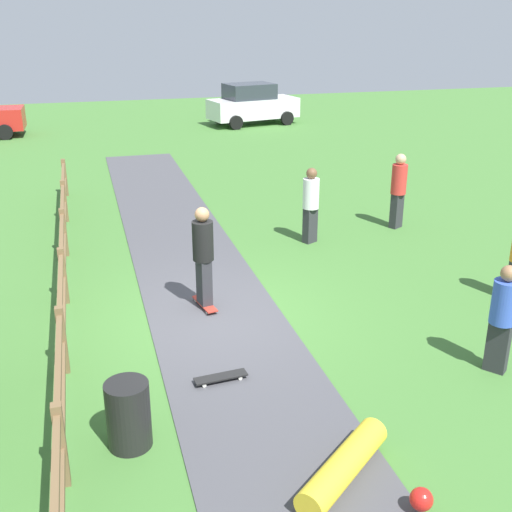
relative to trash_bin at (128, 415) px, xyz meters
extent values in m
plane|color=#427533|center=(1.80, 3.32, -0.45)|extent=(60.00, 60.00, 0.00)
cube|color=#47474C|center=(1.80, 3.32, -0.44)|extent=(2.40, 28.00, 0.02)
cube|color=brown|center=(-0.80, -0.54, 0.10)|extent=(0.12, 0.12, 1.10)
cube|color=brown|center=(-0.80, 2.03, 0.10)|extent=(0.12, 0.12, 1.10)
cube|color=brown|center=(-0.80, 4.61, 0.10)|extent=(0.12, 0.12, 1.10)
cube|color=brown|center=(-0.80, 7.18, 0.10)|extent=(0.12, 0.12, 1.10)
cube|color=brown|center=(-0.80, 9.75, 0.10)|extent=(0.12, 0.12, 1.10)
cube|color=brown|center=(-0.80, 12.32, 0.10)|extent=(0.12, 0.12, 1.10)
cube|color=brown|center=(-0.80, 3.32, 0.05)|extent=(0.08, 18.00, 0.09)
cube|color=brown|center=(-0.80, 3.32, 0.50)|extent=(0.08, 18.00, 0.09)
cylinder|color=black|center=(0.00, 0.00, 0.00)|extent=(0.56, 0.56, 0.90)
cube|color=#B23326|center=(1.69, 3.67, -0.36)|extent=(0.35, 0.82, 0.02)
cylinder|color=silver|center=(1.56, 3.93, -0.40)|extent=(0.04, 0.06, 0.06)
cylinder|color=silver|center=(1.71, 3.96, -0.40)|extent=(0.04, 0.06, 0.06)
cylinder|color=silver|center=(1.67, 3.38, -0.40)|extent=(0.04, 0.06, 0.06)
cylinder|color=silver|center=(1.82, 3.41, -0.40)|extent=(0.04, 0.06, 0.06)
cube|color=#2D2D33|center=(1.69, 3.67, 0.09)|extent=(0.26, 0.35, 0.87)
cylinder|color=black|center=(1.69, 3.67, 0.88)|extent=(0.45, 0.45, 0.72)
sphere|color=#9E704C|center=(1.69, 3.67, 1.37)|extent=(0.26, 0.26, 0.26)
cylinder|color=yellow|center=(2.36, -1.33, -0.25)|extent=(1.51, 1.34, 0.36)
sphere|color=red|center=(2.97, -2.07, -0.25)|extent=(0.26, 0.26, 0.26)
cube|color=black|center=(1.43, 1.12, -0.36)|extent=(0.82, 0.28, 0.02)
cylinder|color=silver|center=(1.16, 1.02, -0.40)|extent=(0.06, 0.04, 0.06)
cylinder|color=silver|center=(1.14, 1.17, -0.40)|extent=(0.06, 0.04, 0.06)
cylinder|color=silver|center=(1.71, 1.08, -0.40)|extent=(0.06, 0.04, 0.06)
cylinder|color=silver|center=(1.70, 1.23, -0.40)|extent=(0.06, 0.04, 0.06)
cube|color=#2D2D33|center=(4.80, 6.56, -0.03)|extent=(0.38, 0.33, 0.84)
cylinder|color=white|center=(4.80, 6.56, 0.75)|extent=(0.51, 0.51, 0.70)
sphere|color=brown|center=(4.80, 6.56, 1.22)|extent=(0.25, 0.25, 0.25)
cube|color=#2D2D33|center=(7.28, 7.02, -0.01)|extent=(0.38, 0.33, 0.89)
cylinder|color=red|center=(7.28, 7.02, 0.81)|extent=(0.52, 0.52, 0.74)
sphere|color=tan|center=(7.28, 7.02, 1.31)|extent=(0.27, 0.27, 0.27)
cube|color=#2D2D33|center=(5.57, 0.34, -0.04)|extent=(0.36, 0.38, 0.81)
cylinder|color=blue|center=(5.57, 0.34, 0.70)|extent=(0.53, 0.53, 0.68)
sphere|color=#9E704C|center=(5.57, 0.34, 1.16)|extent=(0.24, 0.24, 0.24)
cylinder|color=black|center=(-3.25, 23.79, -0.13)|extent=(0.65, 0.26, 0.64)
cylinder|color=black|center=(-3.29, 22.03, -0.13)|extent=(0.65, 0.26, 0.64)
cube|color=silver|center=(7.85, 22.94, 0.32)|extent=(4.46, 2.54, 0.90)
cube|color=#2D333D|center=(7.65, 22.90, 1.12)|extent=(2.48, 1.98, 0.70)
cylinder|color=black|center=(8.98, 24.08, -0.13)|extent=(0.68, 0.37, 0.64)
cylinder|color=black|center=(9.35, 22.36, -0.13)|extent=(0.68, 0.37, 0.64)
cylinder|color=black|center=(6.34, 23.52, -0.13)|extent=(0.68, 0.37, 0.64)
cylinder|color=black|center=(6.71, 21.80, -0.13)|extent=(0.68, 0.37, 0.64)
camera|label=1|loc=(-0.25, -6.93, 4.75)|focal=44.89mm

